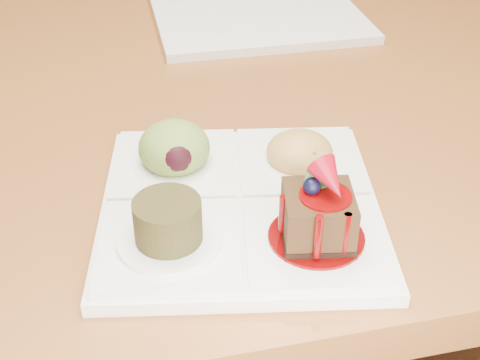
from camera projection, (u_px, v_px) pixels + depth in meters
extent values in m
plane|color=#523117|center=(187.00, 271.00, 1.61)|extent=(6.00, 6.00, 0.00)
cube|color=black|center=(395.00, 60.00, 1.65)|extent=(0.48, 0.48, 0.04)
cylinder|color=black|center=(454.00, 171.00, 1.62)|extent=(0.03, 0.03, 0.38)
cylinder|color=black|center=(321.00, 161.00, 1.66)|extent=(0.03, 0.03, 0.38)
cylinder|color=black|center=(440.00, 108.00, 1.88)|extent=(0.03, 0.03, 0.38)
cylinder|color=black|center=(326.00, 101.00, 1.92)|extent=(0.03, 0.03, 0.38)
cube|color=white|center=(240.00, 208.00, 0.57)|extent=(0.27, 0.27, 0.01)
cube|color=white|center=(316.00, 241.00, 0.52)|extent=(0.13, 0.13, 0.01)
cube|color=white|center=(170.00, 245.00, 0.52)|extent=(0.13, 0.13, 0.01)
cube|color=white|center=(175.00, 164.00, 0.61)|extent=(0.13, 0.13, 0.01)
cube|color=white|center=(299.00, 161.00, 0.61)|extent=(0.13, 0.13, 0.01)
cylinder|color=#580303|center=(316.00, 237.00, 0.52)|extent=(0.08, 0.08, 0.00)
cube|color=black|center=(316.00, 234.00, 0.52)|extent=(0.06, 0.06, 0.01)
cube|color=#35200E|center=(318.00, 213.00, 0.50)|extent=(0.06, 0.06, 0.03)
cylinder|color=#580303|center=(320.00, 194.00, 0.49)|extent=(0.04, 0.04, 0.00)
sphere|color=black|center=(312.00, 186.00, 0.49)|extent=(0.01, 0.01, 0.01)
cone|color=maroon|center=(331.00, 180.00, 0.48)|extent=(0.03, 0.04, 0.03)
cube|color=#114416|center=(319.00, 181.00, 0.50)|extent=(0.01, 0.02, 0.01)
cube|color=#114416|center=(310.00, 180.00, 0.50)|extent=(0.01, 0.02, 0.01)
cylinder|color=#580303|center=(318.00, 237.00, 0.48)|extent=(0.01, 0.01, 0.04)
cylinder|color=#580303|center=(346.00, 233.00, 0.49)|extent=(0.01, 0.01, 0.03)
cylinder|color=#580303|center=(283.00, 214.00, 0.50)|extent=(0.01, 0.01, 0.03)
cylinder|color=white|center=(169.00, 240.00, 0.51)|extent=(0.08, 0.08, 0.00)
cylinder|color=#3F2712|center=(168.00, 221.00, 0.50)|extent=(0.05, 0.05, 0.03)
cylinder|color=#4D2510|center=(167.00, 209.00, 0.50)|extent=(0.04, 0.04, 0.00)
ellipsoid|color=olive|center=(174.00, 148.00, 0.60)|extent=(0.06, 0.06, 0.05)
ellipsoid|color=black|center=(178.00, 159.00, 0.58)|extent=(0.03, 0.02, 0.03)
ellipsoid|color=#B88A42|center=(300.00, 152.00, 0.61)|extent=(0.06, 0.06, 0.04)
cube|color=#D9460F|center=(312.00, 143.00, 0.61)|extent=(0.01, 0.01, 0.01)
cube|color=#3B7B1A|center=(292.00, 143.00, 0.61)|extent=(0.02, 0.02, 0.01)
cube|color=#D9460F|center=(289.00, 153.00, 0.60)|extent=(0.02, 0.02, 0.01)
cube|color=#3B7B1A|center=(310.00, 154.00, 0.59)|extent=(0.02, 0.02, 0.01)
cube|color=white|center=(254.00, 10.00, 0.95)|extent=(0.29, 0.29, 0.01)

